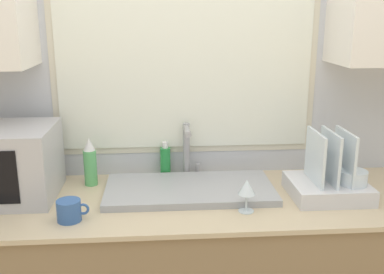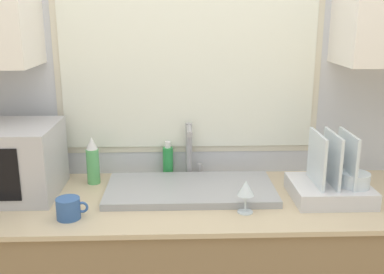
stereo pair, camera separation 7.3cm
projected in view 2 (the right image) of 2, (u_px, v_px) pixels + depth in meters
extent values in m
cube|color=#C6B28E|center=(191.00, 200.00, 1.94)|extent=(2.13, 0.67, 0.02)
cube|color=silver|center=(188.00, 98.00, 2.17)|extent=(6.00, 0.06, 2.60)
cube|color=beige|center=(188.00, 54.00, 2.09)|extent=(1.25, 0.01, 0.95)
cube|color=white|center=(188.00, 54.00, 2.08)|extent=(1.19, 0.01, 0.89)
cube|color=#9EA0A5|center=(191.00, 189.00, 1.99)|extent=(0.74, 0.37, 0.03)
cylinder|color=#99999E|center=(190.00, 150.00, 2.16)|extent=(0.03, 0.03, 0.26)
cylinder|color=#99999E|center=(190.00, 131.00, 2.06)|extent=(0.03, 0.15, 0.03)
cylinder|color=#99999E|center=(200.00, 170.00, 2.19)|extent=(0.02, 0.02, 0.06)
cube|color=#B2B2B7|center=(10.00, 160.00, 1.94)|extent=(0.41, 0.37, 0.31)
cube|color=silver|center=(329.00, 191.00, 1.92)|extent=(0.32, 0.29, 0.07)
cube|color=silver|center=(317.00, 159.00, 1.88)|extent=(0.01, 0.22, 0.22)
cube|color=silver|center=(332.00, 158.00, 1.88)|extent=(0.01, 0.22, 0.22)
cube|color=silver|center=(347.00, 158.00, 1.88)|extent=(0.01, 0.22, 0.22)
cylinder|color=silver|center=(355.00, 180.00, 1.86)|extent=(0.12, 0.12, 0.06)
cylinder|color=#59B266|center=(93.00, 166.00, 2.08)|extent=(0.06, 0.06, 0.17)
cone|color=silver|center=(92.00, 143.00, 2.05)|extent=(0.05, 0.05, 0.06)
cylinder|color=#268C3F|center=(168.00, 162.00, 2.18)|extent=(0.05, 0.05, 0.14)
cylinder|color=white|center=(168.00, 145.00, 2.16)|extent=(0.03, 0.03, 0.03)
cylinder|color=#335999|center=(68.00, 208.00, 1.73)|extent=(0.09, 0.09, 0.08)
torus|color=#335999|center=(82.00, 207.00, 1.73)|extent=(0.05, 0.01, 0.05)
cylinder|color=silver|center=(245.00, 212.00, 1.79)|extent=(0.06, 0.06, 0.00)
cylinder|color=silver|center=(245.00, 203.00, 1.78)|extent=(0.01, 0.01, 0.07)
cone|color=silver|center=(246.00, 188.00, 1.76)|extent=(0.07, 0.07, 0.06)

